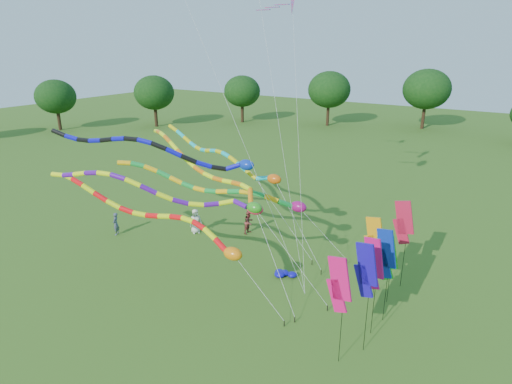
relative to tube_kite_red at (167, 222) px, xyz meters
The scene contains 20 objects.
ground 5.91m from the tube_kite_red, 18.01° to the right, with size 160.00×160.00×0.00m, color #2C5717.
tree_ring 4.29m from the tube_kite_red, 45.69° to the right, with size 116.45×116.79×9.52m.
tube_kite_red is the anchor object (origin of this frame).
tube_kite_orange 4.21m from the tube_kite_red, 91.38° to the left, with size 14.55×6.31×7.47m.
tube_kite_purple 2.77m from the tube_kite_red, 29.10° to the right, with size 12.52×5.45×7.44m.
tube_kite_blue 4.24m from the tube_kite_red, 125.18° to the left, with size 14.20×6.13×8.22m.
tube_kite_cyan 6.71m from the tube_kite_red, 94.72° to the left, with size 13.28×2.73×7.39m.
tube_kite_green 4.87m from the tube_kite_red, 80.25° to the left, with size 13.13×5.10×6.25m.
delta_kite_high_c 13.57m from the tube_kite_red, 66.52° to the left, with size 5.96×5.72×15.75m.
banner_pole_blue_a 11.03m from the tube_kite_red, 15.93° to the left, with size 1.13×0.42×4.69m.
banner_pole_green 11.32m from the tube_kite_red, 23.55° to the left, with size 1.14×0.38×3.74m.
banner_pole_magenta_a 9.91m from the tube_kite_red, ahead, with size 1.16×0.25×4.80m.
banner_pole_magenta_b 10.58m from the tube_kite_red, ahead, with size 1.13×0.44×4.72m.
banner_pole_blue_b 10.52m from the tube_kite_red, ahead, with size 1.15×0.35×5.03m.
banner_pole_red 12.33m from the tube_kite_red, 31.57° to the left, with size 1.16×0.12×4.96m.
banner_pole_orange 10.66m from the tube_kite_red, 25.96° to the left, with size 1.16×0.30×4.47m.
blue_nylon_heap 7.42m from the tube_kite_red, 38.52° to the left, with size 1.26×0.91×0.47m.
person_a 7.27m from the tube_kite_red, 118.19° to the left, with size 0.85×0.55×1.73m, color silver.
person_b 8.59m from the tube_kite_red, 160.17° to the left, with size 0.58×0.38×1.59m, color #444C5F.
person_c 8.32m from the tube_kite_red, 89.92° to the left, with size 0.79×0.62×1.63m, color brown.
Camera 1 is at (10.55, -13.47, 12.54)m, focal length 30.00 mm.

